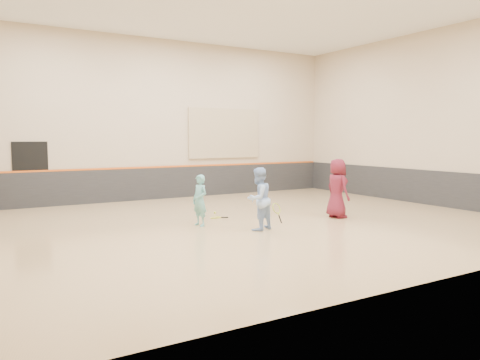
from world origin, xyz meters
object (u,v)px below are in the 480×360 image
young_man (337,188)px  spare_racket (215,216)px  girl (200,200)px  instructor (259,199)px

young_man → spare_racket: size_ratio=2.49×
girl → spare_racket: 1.36m
girl → instructor: (1.02, -1.28, 0.11)m
young_man → spare_racket: 3.64m
girl → young_man: (4.01, -0.88, 0.18)m
young_man → girl: bearing=81.8°
spare_racket → young_man: bearing=-28.6°
instructor → young_man: (2.99, 0.40, 0.07)m
girl → young_man: bearing=64.5°
girl → spare_racket: girl is taller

